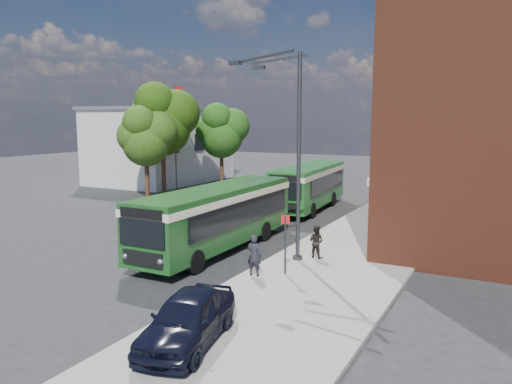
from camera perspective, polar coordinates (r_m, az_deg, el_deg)
The scene contains 15 objects.
ground at distance 26.20m, azimuth -4.08°, elevation -5.42°, with size 120.00×120.00×0.00m, color #262729.
pavement at distance 30.92m, azimuth 15.14°, elevation -3.40°, with size 6.00×48.00×0.15m, color gray.
kerb_line at distance 31.71m, azimuth 9.75°, elevation -3.07°, with size 0.12×48.00×0.01m, color beige.
white_building at distance 50.63m, azimuth -10.78°, elevation 5.35°, with size 9.40×13.40×7.30m.
flagpole at distance 43.23m, azimuth -9.16°, elevation 6.58°, with size 0.95×0.10×9.00m.
street_lamp at distance 21.45m, azimuth 4.02°, elevation 4.47°, with size 2.96×2.38×9.00m.
bus_stop_sign at distance 19.67m, azimuth 3.37°, elevation -5.58°, with size 0.35×0.08×2.52m.
bus_front at distance 23.77m, azimuth -4.41°, elevation -2.34°, with size 2.67×11.06×3.02m.
bus_rear at distance 34.54m, azimuth 6.04°, elevation 1.02°, with size 3.24×9.90×3.02m.
parked_car at distance 14.14m, azimuth -7.82°, elevation -14.12°, with size 1.69×4.19×1.43m, color black.
pedestrian_a at distance 19.60m, azimuth -0.22°, elevation -7.24°, with size 0.60×0.39×1.64m, color black.
pedestrian_b at distance 22.26m, azimuth 6.88°, elevation -5.64°, with size 0.71×0.55×1.45m, color black.
tree_left at distance 39.60m, azimuth -12.47°, elevation 6.28°, with size 4.29×4.08×7.24m.
tree_mid at distance 41.61m, azimuth -10.65°, elevation 8.20°, with size 5.41×5.14×9.13m.
tree_right at distance 45.33m, azimuth -3.96°, elevation 7.04°, with size 4.51×4.29×7.62m.
Camera 1 is at (13.44, -21.60, 6.27)m, focal length 35.00 mm.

